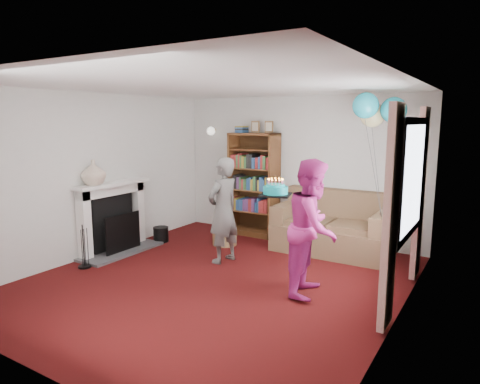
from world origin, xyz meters
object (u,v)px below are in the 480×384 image
Objects in this scene: bookcase at (254,185)px; person_striped at (223,210)px; birthday_cake at (275,190)px; sofa at (334,229)px; person_magenta at (313,227)px.

bookcase is 1.66m from person_striped.
bookcase reaches higher than birthday_cake.
person_striped is at bearing -76.40° from bookcase.
sofa is 1.89m from person_striped.
birthday_cake is (-0.63, 0.25, 0.36)m from person_magenta.
sofa is 1.16× the size of person_striped.
bookcase reaches higher than sofa.
bookcase reaches higher than person_striped.
bookcase is at bearing 36.14° from person_magenta.
person_striped reaches higher than birthday_cake.
bookcase is at bearing 126.76° from birthday_cake.
person_striped reaches higher than sofa.
person_magenta reaches higher than birthday_cake.
person_magenta is (0.34, -1.79, 0.47)m from sofa.
bookcase reaches higher than person_magenta.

